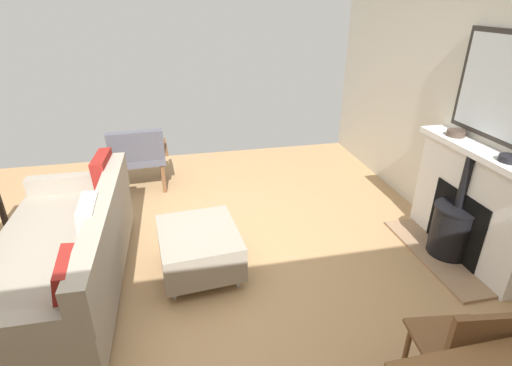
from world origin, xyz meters
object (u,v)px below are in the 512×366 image
at_px(mantel_bowl_near, 456,133).
at_px(dining_chair_near_fireplace, 465,351).
at_px(mantel_bowl_far, 510,158).
at_px(armchair_accent, 138,154).
at_px(fireplace, 466,211).
at_px(ottoman, 199,247).
at_px(sofa, 65,256).

distance_m(mantel_bowl_near, dining_chair_near_fireplace, 2.04).
bearing_deg(mantel_bowl_far, armchair_accent, -37.60).
bearing_deg(fireplace, ottoman, -6.13).
xyz_separation_m(ottoman, armchair_accent, (0.56, -1.69, 0.22)).
distance_m(mantel_bowl_near, mantel_bowl_far, 0.60).
distance_m(fireplace, mantel_bowl_near, 0.68).
distance_m(armchair_accent, dining_chair_near_fireplace, 3.70).
relative_size(mantel_bowl_far, dining_chair_near_fireplace, 0.19).
bearing_deg(mantel_bowl_far, mantel_bowl_near, -90.00).
height_order(fireplace, sofa, fireplace).
relative_size(mantel_bowl_near, ottoman, 0.20).
relative_size(mantel_bowl_far, ottoman, 0.20).
bearing_deg(fireplace, mantel_bowl_far, 93.64).
bearing_deg(armchair_accent, fireplace, 145.58).
xyz_separation_m(sofa, dining_chair_near_fireplace, (-2.23, 1.50, 0.14)).
bearing_deg(mantel_bowl_far, dining_chair_near_fireplace, 44.89).
bearing_deg(sofa, mantel_bowl_near, -177.38).
relative_size(sofa, armchair_accent, 2.48).
bearing_deg(dining_chair_near_fireplace, mantel_bowl_far, -135.11).
bearing_deg(sofa, armchair_accent, -104.44).
bearing_deg(armchair_accent, sofa, 75.56).
xyz_separation_m(mantel_bowl_near, sofa, (3.29, 0.15, -0.69)).
bearing_deg(fireplace, armchair_accent, -34.42).
height_order(mantel_bowl_near, ottoman, mantel_bowl_near).
xyz_separation_m(mantel_bowl_near, ottoman, (2.29, 0.10, -0.79)).
xyz_separation_m(mantel_bowl_far, armchair_accent, (2.84, -2.19, -0.57)).
bearing_deg(ottoman, armchair_accent, -71.83).
xyz_separation_m(sofa, armchair_accent, (-0.45, -1.74, 0.12)).
relative_size(mantel_bowl_near, mantel_bowl_far, 1.02).
relative_size(fireplace, mantel_bowl_far, 8.76).
height_order(mantel_bowl_near, dining_chair_near_fireplace, mantel_bowl_near).
distance_m(sofa, armchair_accent, 1.80).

